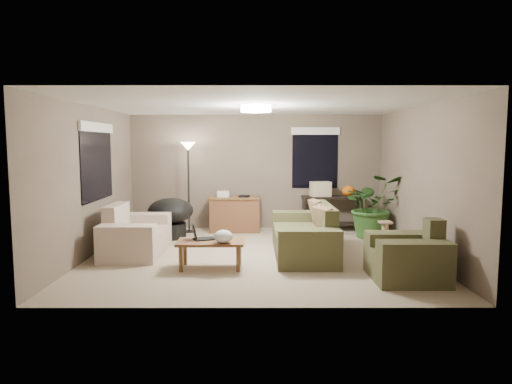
{
  "coord_description": "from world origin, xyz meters",
  "views": [
    {
      "loc": [
        -0.01,
        -7.55,
        1.86
      ],
      "look_at": [
        0.0,
        0.2,
        1.05
      ],
      "focal_mm": 32.0,
      "sensor_mm": 36.0,
      "label": 1
    }
  ],
  "objects_px": {
    "loveseat": "(135,236)",
    "desk": "(235,214)",
    "console_table": "(332,210)",
    "houseplant": "(373,213)",
    "floor_lamp": "(188,157)",
    "cat_scratching_post": "(385,237)",
    "armchair": "(408,258)",
    "coffee_table": "(211,245)",
    "main_sofa": "(306,237)",
    "papasan_chair": "(171,215)"
  },
  "relations": [
    {
      "from": "loveseat",
      "to": "houseplant",
      "type": "height_order",
      "value": "houseplant"
    },
    {
      "from": "armchair",
      "to": "console_table",
      "type": "xyz_separation_m",
      "value": [
        -0.45,
        3.61,
        0.14
      ]
    },
    {
      "from": "floor_lamp",
      "to": "houseplant",
      "type": "height_order",
      "value": "floor_lamp"
    },
    {
      "from": "main_sofa",
      "to": "papasan_chair",
      "type": "bearing_deg",
      "value": 151.98
    },
    {
      "from": "main_sofa",
      "to": "loveseat",
      "type": "xyz_separation_m",
      "value": [
        -2.91,
        0.05,
        0.0
      ]
    },
    {
      "from": "console_table",
      "to": "houseplant",
      "type": "xyz_separation_m",
      "value": [
        0.7,
        -0.74,
        0.06
      ]
    },
    {
      "from": "loveseat",
      "to": "papasan_chair",
      "type": "xyz_separation_m",
      "value": [
        0.38,
        1.3,
        0.17
      ]
    },
    {
      "from": "papasan_chair",
      "to": "cat_scratching_post",
      "type": "height_order",
      "value": "papasan_chair"
    },
    {
      "from": "floor_lamp",
      "to": "main_sofa",
      "type": "bearing_deg",
      "value": -41.34
    },
    {
      "from": "armchair",
      "to": "floor_lamp",
      "type": "bearing_deg",
      "value": 135.55
    },
    {
      "from": "loveseat",
      "to": "armchair",
      "type": "xyz_separation_m",
      "value": [
        4.17,
        -1.51,
        0.0
      ]
    },
    {
      "from": "main_sofa",
      "to": "houseplant",
      "type": "height_order",
      "value": "houseplant"
    },
    {
      "from": "loveseat",
      "to": "papasan_chair",
      "type": "relative_size",
      "value": 1.75
    },
    {
      "from": "main_sofa",
      "to": "desk",
      "type": "height_order",
      "value": "main_sofa"
    },
    {
      "from": "armchair",
      "to": "floor_lamp",
      "type": "xyz_separation_m",
      "value": [
        -3.52,
        3.45,
        1.3
      ]
    },
    {
      "from": "armchair",
      "to": "papasan_chair",
      "type": "height_order",
      "value": "armchair"
    },
    {
      "from": "loveseat",
      "to": "floor_lamp",
      "type": "height_order",
      "value": "floor_lamp"
    },
    {
      "from": "console_table",
      "to": "coffee_table",
      "type": "bearing_deg",
      "value": -127.53
    },
    {
      "from": "cat_scratching_post",
      "to": "houseplant",
      "type": "bearing_deg",
      "value": 87.61
    },
    {
      "from": "main_sofa",
      "to": "console_table",
      "type": "height_order",
      "value": "main_sofa"
    },
    {
      "from": "coffee_table",
      "to": "houseplant",
      "type": "distance_m",
      "value": 3.79
    },
    {
      "from": "houseplant",
      "to": "cat_scratching_post",
      "type": "bearing_deg",
      "value": -92.39
    },
    {
      "from": "houseplant",
      "to": "coffee_table",
      "type": "bearing_deg",
      "value": -142.95
    },
    {
      "from": "console_table",
      "to": "desk",
      "type": "bearing_deg",
      "value": -176.48
    },
    {
      "from": "coffee_table",
      "to": "cat_scratching_post",
      "type": "distance_m",
      "value": 3.23
    },
    {
      "from": "armchair",
      "to": "coffee_table",
      "type": "bearing_deg",
      "value": 168.14
    },
    {
      "from": "main_sofa",
      "to": "houseplant",
      "type": "distance_m",
      "value": 2.07
    },
    {
      "from": "papasan_chair",
      "to": "loveseat",
      "type": "bearing_deg",
      "value": -106.3
    },
    {
      "from": "cat_scratching_post",
      "to": "floor_lamp",
      "type": "bearing_deg",
      "value": 156.53
    },
    {
      "from": "desk",
      "to": "coffee_table",
      "type": "bearing_deg",
      "value": -94.64
    },
    {
      "from": "desk",
      "to": "floor_lamp",
      "type": "distance_m",
      "value": 1.56
    },
    {
      "from": "console_table",
      "to": "houseplant",
      "type": "height_order",
      "value": "houseplant"
    },
    {
      "from": "main_sofa",
      "to": "console_table",
      "type": "bearing_deg",
      "value": 69.61
    },
    {
      "from": "loveseat",
      "to": "floor_lamp",
      "type": "relative_size",
      "value": 0.84
    },
    {
      "from": "houseplant",
      "to": "papasan_chair",
      "type": "bearing_deg",
      "value": -179.18
    },
    {
      "from": "desk",
      "to": "papasan_chair",
      "type": "distance_m",
      "value": 1.42
    },
    {
      "from": "desk",
      "to": "floor_lamp",
      "type": "height_order",
      "value": "floor_lamp"
    },
    {
      "from": "desk",
      "to": "houseplant",
      "type": "xyz_separation_m",
      "value": [
        2.79,
        -0.61,
        0.12
      ]
    },
    {
      "from": "armchair",
      "to": "houseplant",
      "type": "height_order",
      "value": "houseplant"
    },
    {
      "from": "papasan_chair",
      "to": "floor_lamp",
      "type": "bearing_deg",
      "value": 67.32
    },
    {
      "from": "console_table",
      "to": "main_sofa",
      "type": "bearing_deg",
      "value": -110.39
    },
    {
      "from": "armchair",
      "to": "cat_scratching_post",
      "type": "bearing_deg",
      "value": 83.65
    },
    {
      "from": "loveseat",
      "to": "coffee_table",
      "type": "height_order",
      "value": "loveseat"
    },
    {
      "from": "loveseat",
      "to": "desk",
      "type": "relative_size",
      "value": 1.45
    },
    {
      "from": "main_sofa",
      "to": "cat_scratching_post",
      "type": "distance_m",
      "value": 1.51
    },
    {
      "from": "floor_lamp",
      "to": "armchair",
      "type": "bearing_deg",
      "value": -44.45
    },
    {
      "from": "desk",
      "to": "loveseat",
      "type": "bearing_deg",
      "value": -129.58
    },
    {
      "from": "coffee_table",
      "to": "houseplant",
      "type": "height_order",
      "value": "houseplant"
    },
    {
      "from": "floor_lamp",
      "to": "cat_scratching_post",
      "type": "distance_m",
      "value": 4.29
    },
    {
      "from": "console_table",
      "to": "floor_lamp",
      "type": "xyz_separation_m",
      "value": [
        -3.07,
        -0.16,
        1.16
      ]
    }
  ]
}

